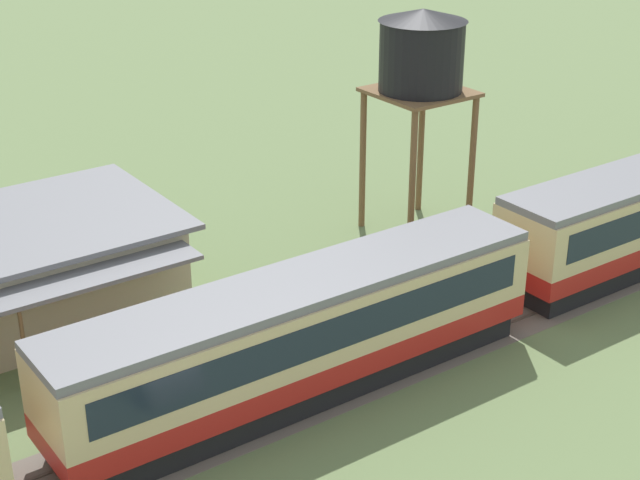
% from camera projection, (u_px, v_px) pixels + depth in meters
% --- Properties ---
extents(passenger_train, '(72.81, 3.23, 4.10)m').
position_uv_depth(passenger_train, '(513.00, 257.00, 36.20)').
color(passenger_train, '#AD1E19').
rests_on(passenger_train, ground_plane).
extents(railway_track, '(133.23, 3.60, 0.04)m').
position_uv_depth(railway_track, '(561.00, 290.00, 38.69)').
color(railway_track, '#665B51').
rests_on(railway_track, ground_plane).
extents(water_tower, '(3.88, 3.88, 9.88)m').
position_uv_depth(water_tower, '(421.00, 57.00, 40.91)').
color(water_tower, brown).
rests_on(water_tower, ground_plane).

